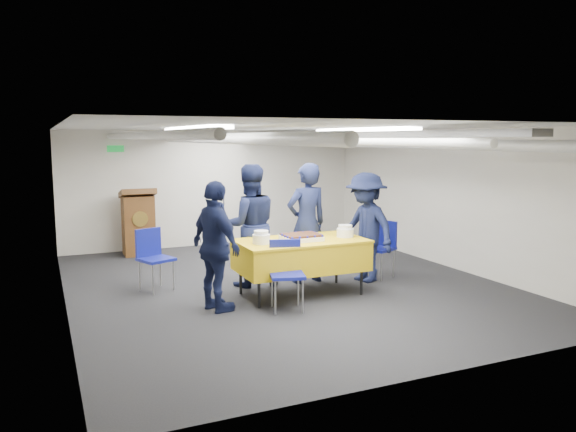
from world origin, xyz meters
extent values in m
plane|color=black|center=(0.00, 0.00, 0.00)|extent=(7.00, 7.00, 0.00)
cube|color=beige|center=(0.00, 3.49, 1.15)|extent=(6.00, 0.02, 2.30)
cube|color=beige|center=(-2.99, 0.00, 1.15)|extent=(0.02, 7.00, 2.30)
cube|color=beige|center=(2.99, 0.00, 1.15)|extent=(0.02, 7.00, 2.30)
cube|color=silver|center=(0.00, 0.00, 2.29)|extent=(6.00, 7.00, 0.02)
cylinder|color=silver|center=(-2.00, 0.00, 2.18)|extent=(0.10, 6.90, 0.10)
cylinder|color=silver|center=(-0.90, 0.00, 2.14)|extent=(0.14, 6.90, 0.14)
cylinder|color=silver|center=(0.60, 0.00, 2.10)|extent=(0.10, 6.90, 0.10)
cylinder|color=silver|center=(1.90, 0.00, 2.06)|extent=(0.14, 6.90, 0.14)
cube|color=gray|center=(1.20, 0.00, 2.20)|extent=(0.28, 6.90, 0.08)
cube|color=white|center=(-1.30, 0.00, 2.27)|extent=(0.25, 2.60, 0.04)
cube|color=white|center=(1.30, 0.00, 2.27)|extent=(0.25, 2.60, 0.04)
cube|color=#0C591E|center=(-1.90, 3.47, 1.95)|extent=(0.30, 0.04, 0.12)
cylinder|color=black|center=(-0.75, -0.94, 0.18)|extent=(0.04, 0.04, 0.36)
cylinder|color=black|center=(0.76, -0.94, 0.18)|extent=(0.04, 0.04, 0.36)
cylinder|color=black|center=(-0.75, -0.22, 0.18)|extent=(0.04, 0.04, 0.36)
cylinder|color=black|center=(0.76, -0.22, 0.18)|extent=(0.04, 0.04, 0.36)
cube|color=gold|center=(0.00, -0.58, 0.54)|extent=(1.73, 0.93, 0.39)
cube|color=gold|center=(0.00, -0.58, 0.76)|extent=(1.75, 0.95, 0.03)
cube|color=white|center=(-0.01, -0.62, 0.80)|extent=(0.50, 0.40, 0.06)
cube|color=black|center=(-0.01, -0.62, 0.84)|extent=(0.48, 0.38, 0.03)
sphere|color=#111096|center=(-0.23, -0.80, 0.84)|extent=(0.04, 0.04, 0.04)
sphere|color=#111096|center=(-0.23, -0.44, 0.84)|extent=(0.04, 0.04, 0.04)
sphere|color=#111096|center=(-0.12, -0.80, 0.84)|extent=(0.04, 0.04, 0.04)
sphere|color=#111096|center=(-0.12, -0.44, 0.84)|extent=(0.04, 0.04, 0.04)
sphere|color=#111096|center=(-0.01, -0.80, 0.84)|extent=(0.04, 0.04, 0.04)
sphere|color=#111096|center=(-0.01, -0.44, 0.84)|extent=(0.04, 0.04, 0.04)
sphere|color=#111096|center=(0.10, -0.80, 0.84)|extent=(0.04, 0.04, 0.04)
sphere|color=#111096|center=(0.10, -0.44, 0.84)|extent=(0.04, 0.04, 0.04)
sphere|color=#111096|center=(0.21, -0.80, 0.84)|extent=(0.04, 0.04, 0.04)
sphere|color=#111096|center=(0.21, -0.44, 0.84)|extent=(0.04, 0.04, 0.04)
sphere|color=#111096|center=(-0.25, -0.71, 0.84)|extent=(0.04, 0.04, 0.04)
sphere|color=#111096|center=(0.23, -0.71, 0.84)|extent=(0.04, 0.04, 0.04)
sphere|color=#111096|center=(-0.25, -0.62, 0.84)|extent=(0.04, 0.04, 0.04)
sphere|color=#111096|center=(0.23, -0.62, 0.84)|extent=(0.04, 0.04, 0.04)
sphere|color=#111096|center=(-0.25, -0.53, 0.84)|extent=(0.04, 0.04, 0.04)
sphere|color=#111096|center=(0.23, -0.53, 0.84)|extent=(0.04, 0.04, 0.04)
cylinder|color=white|center=(-0.60, -0.63, 0.83)|extent=(0.23, 0.23, 0.12)
cylinder|color=white|center=(-0.60, -0.63, 0.92)|extent=(0.19, 0.19, 0.05)
cylinder|color=white|center=(0.67, -0.63, 0.83)|extent=(0.24, 0.24, 0.12)
cylinder|color=white|center=(0.67, -0.63, 0.91)|extent=(0.19, 0.19, 0.05)
cube|color=brown|center=(-1.60, 3.05, 0.55)|extent=(0.55, 0.45, 1.10)
cube|color=brown|center=(-1.60, 3.02, 1.15)|extent=(0.62, 0.53, 0.21)
cylinder|color=gold|center=(-1.60, 2.81, 0.70)|extent=(0.28, 0.02, 0.28)
cylinder|color=gray|center=(-0.67, -1.27, 0.21)|extent=(0.02, 0.02, 0.43)
cylinder|color=gray|center=(-0.34, -1.37, 0.21)|extent=(0.02, 0.02, 0.43)
cylinder|color=gray|center=(-0.58, -0.95, 0.21)|extent=(0.02, 0.02, 0.43)
cylinder|color=gray|center=(-0.25, -1.04, 0.21)|extent=(0.02, 0.02, 0.43)
cube|color=navy|center=(-0.46, -1.16, 0.45)|extent=(0.52, 0.52, 0.04)
cube|color=navy|center=(-0.41, -0.97, 0.67)|extent=(0.40, 0.15, 0.40)
cylinder|color=gray|center=(1.30, -0.09, 0.21)|extent=(0.02, 0.02, 0.43)
cylinder|color=gray|center=(1.43, -0.40, 0.21)|extent=(0.02, 0.02, 0.43)
cylinder|color=gray|center=(1.61, 0.05, 0.21)|extent=(0.02, 0.02, 0.43)
cylinder|color=gray|center=(1.74, -0.27, 0.21)|extent=(0.02, 0.02, 0.43)
cube|color=navy|center=(1.52, -0.18, 0.45)|extent=(0.55, 0.55, 0.04)
cube|color=navy|center=(1.70, -0.10, 0.67)|extent=(0.19, 0.38, 0.40)
cylinder|color=gray|center=(-1.87, 0.22, 0.21)|extent=(0.02, 0.02, 0.43)
cylinder|color=gray|center=(-1.56, 0.35, 0.21)|extent=(0.02, 0.02, 0.43)
cylinder|color=gray|center=(-2.00, 0.54, 0.21)|extent=(0.02, 0.02, 0.43)
cylinder|color=gray|center=(-1.68, 0.66, 0.21)|extent=(0.02, 0.02, 0.43)
cube|color=navy|center=(-1.78, 0.44, 0.45)|extent=(0.55, 0.55, 0.04)
cube|color=navy|center=(-1.85, 0.62, 0.67)|extent=(0.39, 0.19, 0.40)
imported|color=black|center=(0.37, 0.00, 0.89)|extent=(0.68, 0.48, 1.79)
imported|color=black|center=(-0.47, 0.17, 0.89)|extent=(0.95, 0.79, 1.78)
imported|color=black|center=(-1.27, -0.82, 0.82)|extent=(0.64, 1.03, 1.63)
imported|color=black|center=(1.21, -0.29, 0.82)|extent=(0.83, 1.17, 1.64)
camera|label=1|loc=(-3.22, -7.41, 2.15)|focal=35.00mm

